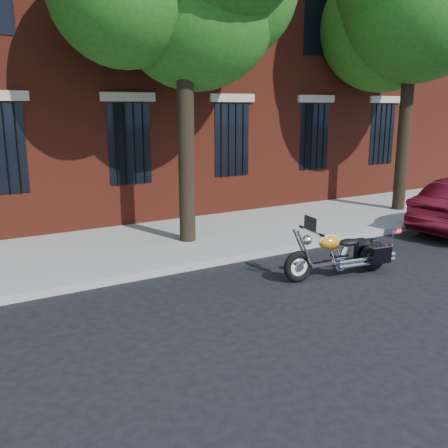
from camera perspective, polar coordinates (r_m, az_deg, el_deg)
ground at (r=8.81m, az=1.49°, el=-7.45°), size 120.00×120.00×0.00m
curb at (r=9.91m, az=-2.78°, el=-4.61°), size 40.00×0.16×0.15m
sidewalk at (r=11.54m, az=-7.18°, el=-2.12°), size 40.00×3.60×0.15m
building at (r=17.82m, az=-17.32°, el=22.02°), size 26.00×10.08×12.00m
motorcycle at (r=9.63m, az=13.43°, el=-3.46°), size 2.32×0.86×1.20m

